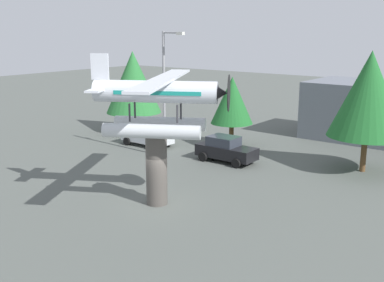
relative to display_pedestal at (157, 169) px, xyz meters
name	(u,v)px	position (x,y,z in m)	size (l,w,h in m)	color
ground_plane	(157,203)	(0.00, 0.00, -1.87)	(140.00, 140.00, 0.00)	#515651
display_pedestal	(157,169)	(0.00, 0.00, 0.00)	(1.10, 1.10, 3.74)	#4C4742
floatplane_monument	(158,101)	(0.11, 0.06, 3.54)	(7.08, 9.61, 4.00)	silver
car_near_silver	(147,135)	(-9.07, 8.96, -0.99)	(4.20, 2.02, 1.76)	silver
car_mid_black	(226,149)	(-1.59, 8.88, -0.99)	(4.20, 2.02, 1.76)	black
streetlight_primary	(166,87)	(-5.59, 7.31, 3.17)	(1.84, 0.28, 8.78)	gray
tree_west	(133,82)	(-13.59, 12.23, 2.52)	(4.83, 4.83, 7.08)	brown
tree_east	(232,100)	(-3.66, 12.78, 1.75)	(3.23, 3.23, 5.43)	brown
tree_center_back	(369,94)	(6.64, 12.35, 3.10)	(4.83, 4.83, 7.66)	brown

